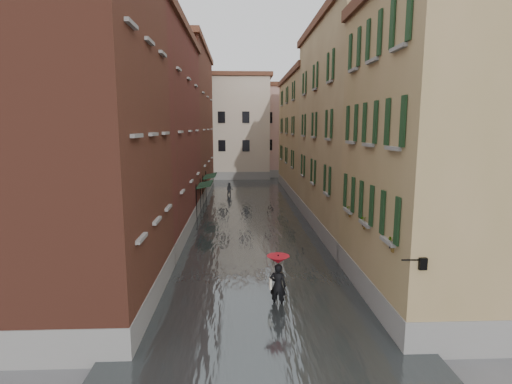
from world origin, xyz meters
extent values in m
plane|color=#595A5C|center=(0.00, 0.00, 0.00)|extent=(120.00, 120.00, 0.00)
cube|color=#404647|center=(0.00, 13.00, 0.10)|extent=(10.00, 60.00, 0.20)
cube|color=brown|center=(-7.00, -2.00, 6.50)|extent=(6.00, 8.00, 13.00)
cube|color=#5C1E1D|center=(-7.00, 9.00, 6.25)|extent=(6.00, 14.00, 12.50)
cube|color=brown|center=(-7.00, 24.00, 7.00)|extent=(6.00, 16.00, 14.00)
cube|color=olive|center=(7.00, -2.00, 5.75)|extent=(6.00, 8.00, 11.50)
cube|color=tan|center=(7.00, 9.00, 6.50)|extent=(6.00, 14.00, 13.00)
cube|color=olive|center=(7.00, 24.00, 5.75)|extent=(6.00, 16.00, 11.50)
cube|color=beige|center=(-3.00, 38.00, 6.50)|extent=(12.00, 9.00, 13.00)
cube|color=tan|center=(6.00, 40.00, 6.00)|extent=(10.00, 9.00, 12.00)
cube|color=black|center=(-3.45, 13.20, 2.55)|extent=(1.09, 3.04, 0.31)
cylinder|color=black|center=(-3.95, 11.69, 1.40)|extent=(0.06, 0.06, 2.80)
cylinder|color=black|center=(-3.95, 14.72, 1.40)|extent=(0.06, 0.06, 2.80)
cube|color=black|center=(-3.45, 18.42, 2.55)|extent=(1.09, 3.18, 0.31)
cylinder|color=black|center=(-3.95, 16.83, 1.40)|extent=(0.06, 0.06, 2.80)
cylinder|color=black|center=(-3.95, 20.01, 1.40)|extent=(0.06, 0.06, 2.80)
cylinder|color=black|center=(4.05, -6.00, 3.10)|extent=(0.60, 0.05, 0.05)
cube|color=black|center=(4.35, -6.00, 3.00)|extent=(0.22, 0.22, 0.35)
cube|color=beige|center=(4.35, -6.00, 3.00)|extent=(0.14, 0.14, 0.24)
cube|color=#9D3633|center=(4.12, -4.68, 3.15)|extent=(0.22, 0.85, 0.18)
imported|color=#265926|center=(4.12, -4.68, 3.57)|extent=(0.59, 0.51, 0.66)
cube|color=#9D3633|center=(4.12, -1.80, 3.15)|extent=(0.22, 0.85, 0.18)
imported|color=#265926|center=(4.12, -1.80, 3.57)|extent=(0.59, 0.51, 0.66)
cube|color=#9D3633|center=(4.12, 0.28, 3.15)|extent=(0.22, 0.85, 0.18)
imported|color=#265926|center=(4.12, 0.28, 3.57)|extent=(0.59, 0.51, 0.66)
imported|color=black|center=(0.59, -2.36, 0.87)|extent=(0.74, 0.60, 1.75)
cube|color=beige|center=(0.31, -2.31, 0.95)|extent=(0.08, 0.30, 0.38)
cylinder|color=black|center=(0.59, -2.36, 1.35)|extent=(0.02, 0.02, 1.00)
cone|color=#A90B16|center=(0.59, -2.36, 1.92)|extent=(0.89, 0.89, 0.28)
imported|color=black|center=(-1.81, 22.08, 0.71)|extent=(0.70, 0.55, 1.41)
camera|label=1|loc=(-0.85, -16.68, 6.85)|focal=28.00mm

